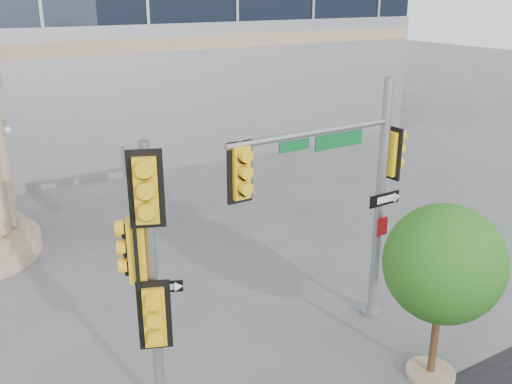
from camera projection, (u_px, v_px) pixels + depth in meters
ground at (317, 353)px, 12.11m from camera, size 120.00×120.00×0.00m
main_signal_pole at (347, 183)px, 11.93m from camera, size 4.35×0.53×5.60m
secondary_signal_pole at (148, 267)px, 9.36m from camera, size 0.87×0.84×5.09m
street_tree at (444, 267)px, 10.67m from camera, size 2.32×2.26×3.61m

